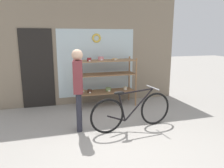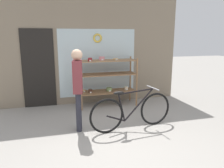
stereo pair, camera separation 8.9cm
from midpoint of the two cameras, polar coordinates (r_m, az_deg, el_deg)
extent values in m
plane|color=gray|center=(4.04, 2.15, -15.71)|extent=(30.00, 30.00, 0.00)
cube|color=gray|center=(6.25, -5.32, 10.30)|extent=(5.21, 0.08, 3.36)
cube|color=silver|center=(6.28, -3.34, 5.48)|extent=(2.19, 0.02, 1.90)
cube|color=black|center=(6.16, -18.21, 3.81)|extent=(0.84, 0.03, 2.10)
torus|color=gold|center=(6.21, -3.39, 11.88)|extent=(0.26, 0.06, 0.26)
cylinder|color=#8E6642|center=(5.64, -7.62, -0.42)|extent=(0.04, 0.04, 1.33)
cylinder|color=#8E6642|center=(6.02, 6.93, 0.42)|extent=(0.04, 0.04, 1.33)
cylinder|color=#8E6642|center=(6.15, -8.28, 0.64)|extent=(0.04, 0.04, 1.33)
cylinder|color=#8E6642|center=(6.51, 5.18, 1.36)|extent=(0.04, 0.04, 1.33)
cube|color=#8E6642|center=(6.10, -0.75, -1.96)|extent=(1.57, 0.58, 0.02)
cube|color=#8E6642|center=(5.99, -0.77, 2.61)|extent=(1.57, 0.58, 0.02)
cube|color=#8E6642|center=(5.94, -0.78, 6.16)|extent=(1.57, 0.58, 0.02)
ellipsoid|color=tan|center=(6.08, -6.91, -1.69)|extent=(0.09, 0.08, 0.06)
cube|color=white|center=(6.04, -6.84, -1.93)|extent=(0.05, 0.00, 0.04)
torus|color=tan|center=(6.03, 1.37, 6.53)|extent=(0.16, 0.16, 0.04)
cube|color=white|center=(5.95, 1.61, 6.43)|extent=(0.05, 0.00, 0.04)
cylinder|color=maroon|center=(5.72, -5.33, 6.40)|extent=(0.11, 0.11, 0.09)
cube|color=white|center=(5.66, -5.22, 6.08)|extent=(0.05, 0.00, 0.04)
cylinder|color=#7A995B|center=(6.12, -0.33, -1.36)|extent=(0.15, 0.15, 0.09)
cube|color=white|center=(6.05, -0.13, -1.81)|extent=(0.05, 0.00, 0.04)
cylinder|color=beige|center=(6.27, 4.12, -1.08)|extent=(0.10, 0.10, 0.09)
cube|color=white|center=(6.22, 4.30, -1.45)|extent=(0.05, 0.00, 0.04)
cylinder|color=pink|center=(5.97, -2.26, 6.72)|extent=(0.16, 0.16, 0.09)
cube|color=white|center=(5.89, -2.07, 6.37)|extent=(0.05, 0.00, 0.04)
cylinder|color=#422619|center=(5.97, -5.25, -1.80)|extent=(0.12, 0.12, 0.09)
cube|color=white|center=(5.91, -5.14, -2.20)|extent=(0.05, 0.00, 0.04)
torus|color=black|center=(4.36, -0.80, -8.37)|extent=(0.72, 0.14, 0.72)
torus|color=black|center=(4.87, 11.72, -6.38)|extent=(0.72, 0.14, 0.72)
cylinder|color=black|center=(4.61, 7.57, -5.35)|extent=(0.67, 0.12, 0.64)
cylinder|color=black|center=(4.50, 6.89, -1.94)|extent=(0.79, 0.13, 0.07)
cylinder|color=black|center=(4.44, 3.11, -6.23)|extent=(0.17, 0.05, 0.59)
cylinder|color=black|center=(4.46, 1.59, -8.99)|extent=(0.41, 0.08, 0.19)
ellipsoid|color=black|center=(4.32, 2.32, -2.32)|extent=(0.23, 0.12, 0.06)
cylinder|color=#B2B2B7|center=(4.69, 11.12, -0.98)|extent=(0.08, 0.46, 0.02)
cylinder|color=#282833|center=(4.47, -8.14, -7.36)|extent=(0.11, 0.11, 0.81)
cylinder|color=#282833|center=(4.58, -8.08, -6.90)|extent=(0.11, 0.11, 0.81)
cube|color=brown|center=(4.34, -8.40, 1.90)|extent=(0.23, 0.35, 0.64)
sphere|color=tan|center=(4.28, -8.58, 7.54)|extent=(0.22, 0.22, 0.22)
camera|label=1|loc=(0.04, -89.47, 0.12)|focal=35.00mm
camera|label=2|loc=(0.04, 90.53, -0.12)|focal=35.00mm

